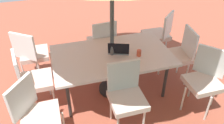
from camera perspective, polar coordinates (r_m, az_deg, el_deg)
name	(u,v)px	position (r m, az deg, el deg)	size (l,w,h in m)	color
ground_plane	(112,90)	(3.98, 0.00, -6.96)	(10.00, 10.00, 0.02)	#9E4C38
dining_table	(112,57)	(3.56, 0.00, 1.26)	(1.82, 1.09, 0.72)	silver
chair_southeast	(32,53)	(4.12, -19.31, 2.19)	(0.58, 0.58, 0.98)	beige
chair_southwest	(159,33)	(4.59, 11.66, 7.03)	(0.59, 0.59, 0.98)	beige
chair_northwest	(205,78)	(3.60, 22.05, -3.61)	(0.59, 0.58, 0.98)	beige
chair_northeast	(36,112)	(3.00, -18.44, -11.78)	(0.58, 0.58, 0.98)	beige
chair_north	(126,94)	(3.09, 3.55, -7.91)	(0.46, 0.46, 0.98)	beige
chair_west	(179,53)	(4.03, 16.33, 2.08)	(0.49, 0.48, 0.98)	beige
chair_east	(31,78)	(3.52, -19.40, -3.88)	(0.49, 0.48, 0.98)	beige
chair_south	(102,41)	(4.23, -2.47, 5.22)	(0.47, 0.48, 0.98)	beige
laptop	(119,50)	(3.55, 1.67, 2.96)	(0.39, 0.34, 0.21)	gray
cup	(139,53)	(3.50, 6.71, 2.22)	(0.07, 0.07, 0.10)	#CC4C33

